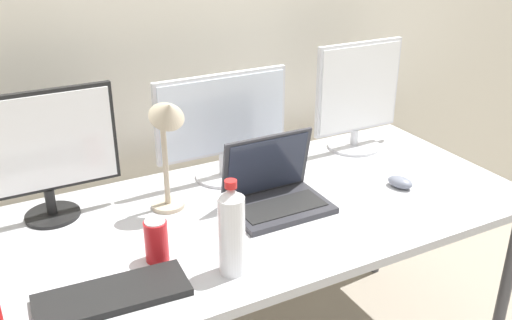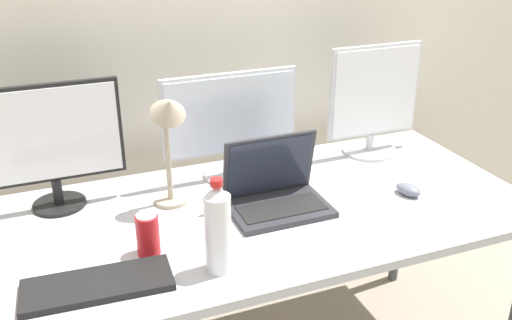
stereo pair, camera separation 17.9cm
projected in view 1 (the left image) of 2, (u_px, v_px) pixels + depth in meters
wall_back at (181, 9)px, 2.11m from camera, size 7.00×0.08×2.60m
work_desk at (256, 224)px, 1.89m from camera, size 1.83×0.83×0.74m
monitor_left at (42, 150)px, 1.73m from camera, size 0.46×0.17×0.42m
monitor_center at (223, 123)px, 2.00m from camera, size 0.49×0.21×0.39m
monitor_right at (358, 96)px, 2.26m from camera, size 0.38×0.21×0.44m
laptop_silver at (275, 191)px, 1.87m from camera, size 0.32×0.23×0.24m
keyboard_main at (112, 295)px, 1.44m from camera, size 0.39×0.17×0.02m
mouse_by_laptop at (400, 182)px, 2.01m from camera, size 0.08×0.11×0.04m
water_bottle at (232, 231)px, 1.50m from camera, size 0.07×0.07×0.28m
soda_can_by_laptop at (156, 241)px, 1.58m from camera, size 0.07×0.07×0.13m
desk_lamp at (168, 133)px, 1.74m from camera, size 0.11×0.18×0.41m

